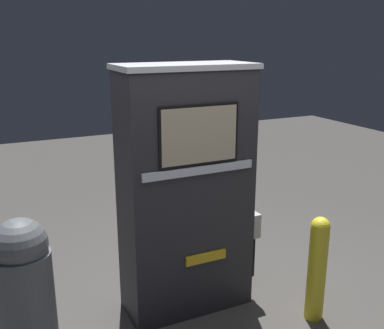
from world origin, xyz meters
The scene contains 4 objects.
ground_plane centered at (0.00, 0.00, 0.00)m, with size 14.00×14.00×0.00m, color #423F3D.
gas_pump centered at (0.00, 0.22, 0.97)m, with size 1.09×0.49×1.94m.
safety_bollard centered at (0.82, -0.38, 0.45)m, with size 0.14×0.14×0.84m.
trash_bin centered at (-1.23, 0.11, 0.52)m, with size 0.38×0.38×1.01m.
Camera 1 is at (-1.36, -2.74, 2.12)m, focal length 42.00 mm.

